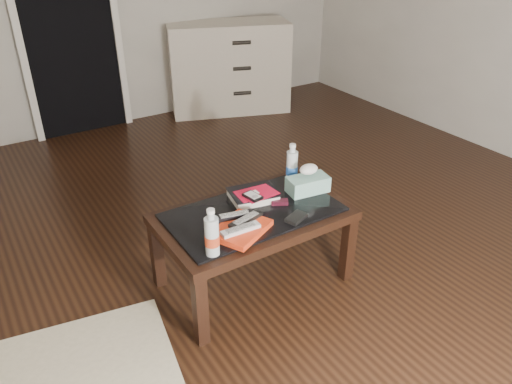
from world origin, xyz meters
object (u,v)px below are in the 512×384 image
coffee_table (253,221)px  textbook (253,195)px  water_bottle_left (212,232)px  water_bottle_right (292,163)px  tissue_box (308,184)px  dresser (229,67)px

coffee_table → textbook: 0.16m
textbook → water_bottle_left: bearing=-131.7°
water_bottle_left → water_bottle_right: (0.72, 0.38, 0.00)m
tissue_box → water_bottle_left: bearing=-154.0°
coffee_table → textbook: textbook is taller
water_bottle_left → textbook: bearing=37.5°
dresser → tissue_box: dresser is taller
textbook → water_bottle_left: (-0.43, -0.33, 0.10)m
water_bottle_left → tissue_box: 0.77m
coffee_table → dresser: dresser is taller
water_bottle_left → water_bottle_right: size_ratio=1.00×
textbook → tissue_box: size_ratio=1.09×
textbook → tissue_box: bearing=-6.5°
coffee_table → water_bottle_left: size_ratio=4.20×
textbook → tissue_box: tissue_box is taller
dresser → water_bottle_left: (-1.67, -2.77, 0.13)m
dresser → water_bottle_left: 3.23m
water_bottle_right → tissue_box: bearing=-87.5°
tissue_box → coffee_table: bearing=-169.2°
dresser → textbook: dresser is taller
dresser → water_bottle_right: (-0.95, -2.39, 0.13)m
water_bottle_right → water_bottle_left: bearing=-152.4°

